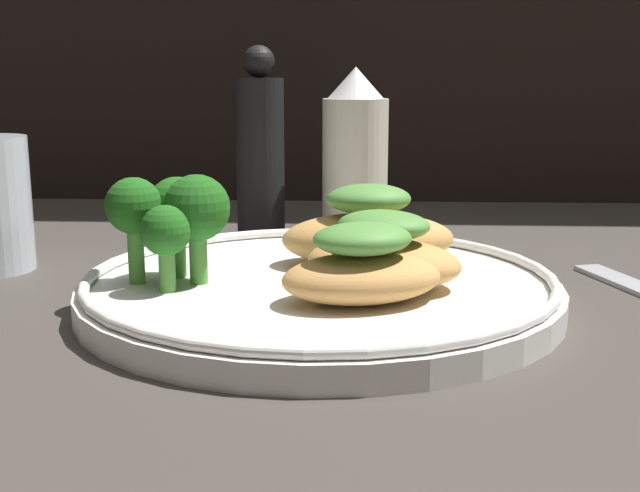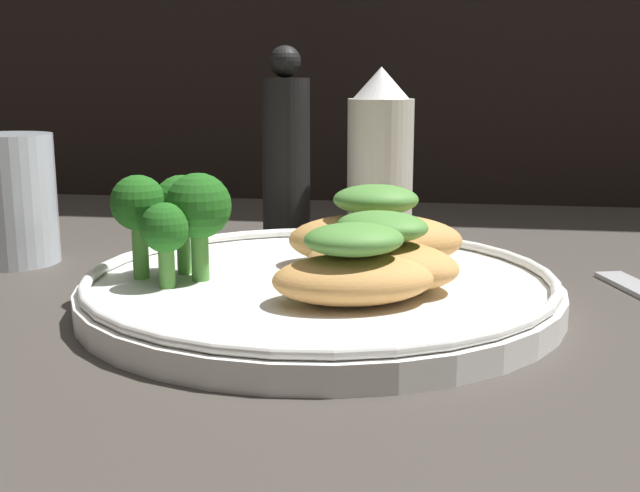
% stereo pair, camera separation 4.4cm
% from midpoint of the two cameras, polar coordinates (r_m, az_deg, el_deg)
% --- Properties ---
extents(ground_plane, '(1.80, 1.80, 0.01)m').
position_cam_midpoint_polar(ground_plane, '(0.45, 2.81, -4.88)').
color(ground_plane, '#3D3833').
extents(plate, '(0.27, 0.27, 0.02)m').
position_cam_midpoint_polar(plate, '(0.45, 2.83, -3.05)').
color(plate, white).
rests_on(plate, ground_plane).
extents(grilled_meat_front, '(0.09, 0.08, 0.04)m').
position_cam_midpoint_polar(grilled_meat_front, '(0.40, 5.57, -1.74)').
color(grilled_meat_front, tan).
rests_on(grilled_meat_front, plate).
extents(grilled_meat_middle, '(0.10, 0.08, 0.04)m').
position_cam_midpoint_polar(grilled_meat_middle, '(0.43, 7.32, -0.79)').
color(grilled_meat_middle, tan).
rests_on(grilled_meat_middle, plate).
extents(grilled_meat_back, '(0.11, 0.07, 0.05)m').
position_cam_midpoint_polar(grilled_meat_back, '(0.48, 6.58, 0.87)').
color(grilled_meat_back, tan).
rests_on(grilled_meat_back, plate).
extents(broccoli_bunch, '(0.07, 0.06, 0.06)m').
position_cam_midpoint_polar(broccoli_bunch, '(0.45, -7.47, 2.49)').
color(broccoli_bunch, '#4C8E38').
rests_on(broccoli_bunch, plate).
extents(sauce_bottle, '(0.05, 0.05, 0.13)m').
position_cam_midpoint_polar(sauce_bottle, '(0.62, 6.34, 6.20)').
color(sauce_bottle, silver).
rests_on(sauce_bottle, ground_plane).
extents(pepper_grinder, '(0.04, 0.04, 0.15)m').
position_cam_midpoint_polar(pepper_grinder, '(0.63, -0.42, 6.74)').
color(pepper_grinder, black).
rests_on(pepper_grinder, ground_plane).
extents(drinking_glass, '(0.06, 0.06, 0.09)m').
position_cam_midpoint_polar(drinking_glass, '(0.57, -19.19, 3.14)').
color(drinking_glass, silver).
rests_on(drinking_glass, ground_plane).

